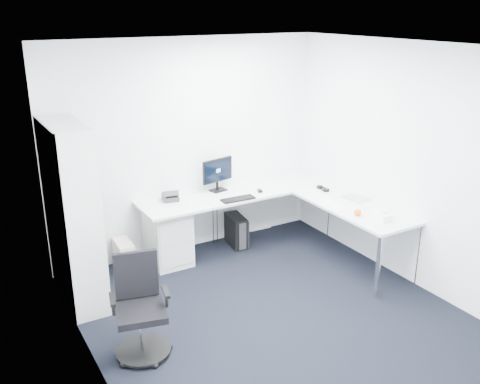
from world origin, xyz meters
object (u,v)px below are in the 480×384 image
l_desk (254,228)px  monitor (218,175)px  laptop (356,190)px  task_chair (141,309)px  bookshelf (73,215)px

l_desk → monitor: (-0.23, 0.51, 0.61)m
laptop → l_desk: bearing=145.3°
task_chair → l_desk: bearing=45.5°
bookshelf → monitor: bookshelf is taller
task_chair → monitor: 2.49m
l_desk → bookshelf: (-2.17, 0.05, 0.60)m
bookshelf → task_chair: bookshelf is taller
bookshelf → laptop: size_ratio=6.17×
l_desk → monitor: size_ratio=5.79×
l_desk → laptop: 1.36m
l_desk → bookshelf: bookshelf is taller
bookshelf → laptop: bearing=-11.4°
bookshelf → laptop: bookshelf is taller
laptop → task_chair: bearing=-174.4°
bookshelf → laptop: 3.35m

